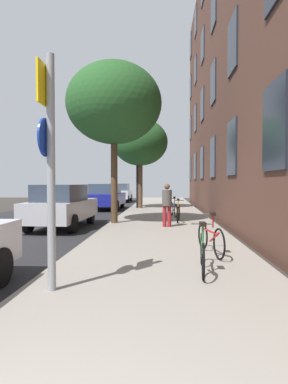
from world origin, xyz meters
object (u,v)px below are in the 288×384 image
tree_far (140,143)px  car_3 (120,192)px  tree_near (114,104)px  bicycle_1 (210,238)px  bicycle_3 (174,209)px  bicycle_0 (202,252)px  traffic_light (136,165)px  car_2 (106,196)px  pedestrian_0 (167,202)px  car_1 (62,206)px  bicycle_2 (178,213)px  sign_post (49,155)px

tree_far → car_3: size_ratio=1.36×
tree_near → bicycle_1: 7.61m
bicycle_3 → bicycle_0: bearing=-88.8°
traffic_light → car_2: (-1.87, -0.13, -1.99)m
bicycle_0 → bicycle_1: bicycle_1 is taller
pedestrian_0 → car_1: 3.93m
bicycle_2 → traffic_light: bearing=108.0°
sign_post → car_1: (-2.13, 7.33, -1.27)m
traffic_light → tree_far: size_ratio=0.71×
bicycle_2 → car_2: car_2 is taller
sign_post → car_3: bearing=95.2°
bicycle_3 → car_2: size_ratio=0.40×
tree_near → bicycle_2: size_ratio=3.76×
bicycle_2 → car_3: (-4.45, 15.42, 0.35)m
bicycle_3 → pedestrian_0: pedestrian_0 is taller
tree_near → bicycle_1: tree_near is taller
tree_far → car_2: size_ratio=1.32×
bicycle_2 → car_1: size_ratio=0.40×
car_1 → car_2: same height
traffic_light → car_3: bearing=104.4°
bicycle_2 → bicycle_0: bearing=-89.4°
bicycle_0 → bicycle_3: (-0.20, 9.45, 0.01)m
car_1 → car_3: (-0.05, 16.67, 0.00)m
bicycle_3 → tree_far: bearing=110.1°
car_2 → traffic_light: bearing=3.9°
bicycle_0 → car_3: (-4.53, 22.88, 0.37)m
tree_near → bicycle_2: tree_near is taller
bicycle_3 → car_3: (-4.33, 13.44, 0.36)m
tree_far → bicycle_2: bearing=-74.2°
bicycle_0 → car_2: (-4.29, 14.55, 0.37)m
tree_near → pedestrian_0: size_ratio=4.05×
traffic_light → bicycle_3: size_ratio=2.37×
sign_post → traffic_light: traffic_light is taller
tree_far → bicycle_2: tree_far is taller
tree_near → bicycle_2: (2.54, 0.47, -4.30)m
tree_near → car_2: size_ratio=1.48×
tree_far → car_1: 9.48m
bicycle_3 → pedestrian_0: size_ratio=1.09×
car_3 → bicycle_2: bearing=-73.9°
sign_post → car_2: bearing=97.1°
tree_near → tree_far: 7.80m
sign_post → tree_far: (0.21, 15.87, 2.12)m
car_2 → pedestrian_0: bearing=-66.6°
pedestrian_0 → car_2: pedestrian_0 is taller
bicycle_1 → car_3: car_3 is taller
sign_post → traffic_light: bearing=90.3°
bicycle_0 → car_2: size_ratio=0.38×
bicycle_2 → car_2: size_ratio=0.39×
pedestrian_0 → car_2: bearing=113.4°
bicycle_3 → bicycle_1: bearing=-86.1°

